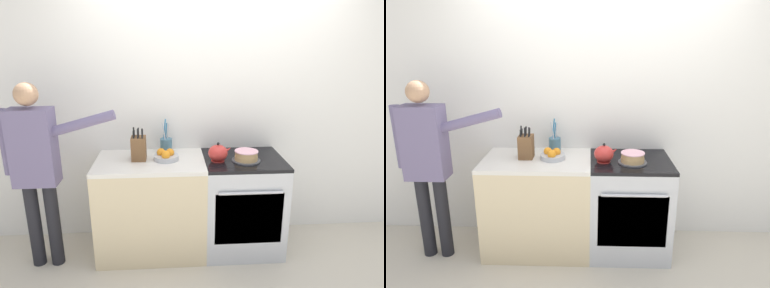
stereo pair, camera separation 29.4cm
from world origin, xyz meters
The scene contains 10 objects.
ground_plane centered at (0.00, 0.00, 0.00)m, with size 16.00×16.00×0.00m, color beige.
wall_back centered at (0.00, 0.65, 1.30)m, with size 8.00×0.04×2.60m.
counter_cabinet centered at (-0.59, 0.31, 0.44)m, with size 0.95×0.63×0.88m.
stove_range centered at (0.24, 0.31, 0.44)m, with size 0.70×0.66×0.88m.
layer_cake centered at (0.25, 0.24, 0.93)m, with size 0.25×0.25×0.09m.
tea_kettle centered at (0.00, 0.26, 0.96)m, with size 0.21×0.17×0.17m.
knife_block centered at (-0.69, 0.34, 0.99)m, with size 0.12×0.14×0.29m.
utensil_crock centered at (-0.45, 0.51, 0.96)m, with size 0.11×0.11×0.32m.
fruit_bowl centered at (-0.45, 0.31, 0.92)m, with size 0.22×0.22×0.10m.
person_baker centered at (-1.49, 0.15, 0.95)m, with size 0.92×0.20×1.59m.
Camera 2 is at (-0.12, -2.53, 1.90)m, focal length 32.00 mm.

